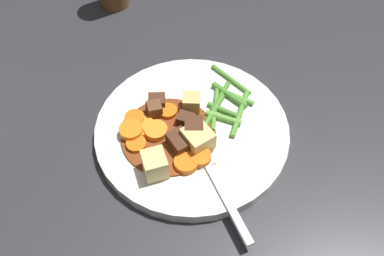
{
  "coord_description": "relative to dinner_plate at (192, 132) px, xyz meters",
  "views": [
    {
      "loc": [
        0.27,
        0.26,
        0.51
      ],
      "look_at": [
        0.0,
        0.0,
        0.02
      ],
      "focal_mm": 42.67,
      "sensor_mm": 36.0,
      "label": 1
    }
  ],
  "objects": [
    {
      "name": "ground_plane",
      "position": [
        0.0,
        0.0,
        -0.01
      ],
      "size": [
        3.0,
        3.0,
        0.0
      ],
      "primitive_type": "plane",
      "color": "#2D2D33"
    },
    {
      "name": "dinner_plate",
      "position": [
        0.0,
        0.0,
        0.0
      ],
      "size": [
        0.27,
        0.27,
        0.02
      ],
      "primitive_type": "cylinder",
      "color": "white",
      "rests_on": "ground_plane"
    },
    {
      "name": "stew_sauce",
      "position": [
        0.03,
        -0.01,
        0.01
      ],
      "size": [
        0.13,
        0.13,
        0.0
      ],
      "primitive_type": "cylinder",
      "color": "brown",
      "rests_on": "dinner_plate"
    },
    {
      "name": "carrot_slice_0",
      "position": [
        0.05,
        -0.06,
        0.01
      ],
      "size": [
        0.04,
        0.04,
        0.01
      ],
      "primitive_type": "cylinder",
      "rotation": [
        0.0,
        0.0,
        4.1
      ],
      "color": "orange",
      "rests_on": "dinner_plate"
    },
    {
      "name": "carrot_slice_1",
      "position": [
        0.04,
        -0.03,
        0.01
      ],
      "size": [
        0.04,
        0.04,
        0.01
      ],
      "primitive_type": "cylinder",
      "rotation": [
        0.0,
        0.0,
        2.4
      ],
      "color": "orange",
      "rests_on": "dinner_plate"
    },
    {
      "name": "carrot_slice_2",
      "position": [
        0.05,
        0.04,
        0.01
      ],
      "size": [
        0.04,
        0.04,
        0.01
      ],
      "primitive_type": "cylinder",
      "rotation": [
        0.0,
        0.0,
        2.43
      ],
      "color": "orange",
      "rests_on": "dinner_plate"
    },
    {
      "name": "carrot_slice_3",
      "position": [
        0.03,
        0.04,
        0.01
      ],
      "size": [
        0.03,
        0.03,
        0.01
      ],
      "primitive_type": "cylinder",
      "rotation": [
        0.0,
        0.0,
        1.58
      ],
      "color": "orange",
      "rests_on": "dinner_plate"
    },
    {
      "name": "carrot_slice_4",
      "position": [
        0.06,
        -0.05,
        0.02
      ],
      "size": [
        0.03,
        0.03,
        0.01
      ],
      "primitive_type": "cylinder",
      "rotation": [
        0.0,
        0.0,
        6.24
      ],
      "color": "orange",
      "rests_on": "dinner_plate"
    },
    {
      "name": "carrot_slice_5",
      "position": [
        0.07,
        -0.03,
        0.01
      ],
      "size": [
        0.04,
        0.04,
        0.01
      ],
      "primitive_type": "cylinder",
      "rotation": [
        0.0,
        0.0,
        0.97
      ],
      "color": "orange",
      "rests_on": "dinner_plate"
    },
    {
      "name": "carrot_slice_6",
      "position": [
        0.05,
        -0.05,
        0.01
      ],
      "size": [
        0.04,
        0.04,
        0.01
      ],
      "primitive_type": "cylinder",
      "rotation": [
        0.0,
        0.0,
        5.75
      ],
      "color": "orange",
      "rests_on": "dinner_plate"
    },
    {
      "name": "carrot_slice_7",
      "position": [
        0.01,
        -0.04,
        0.01
      ],
      "size": [
        0.03,
        0.03,
        0.01
      ],
      "primitive_type": "cylinder",
      "rotation": [
        0.0,
        0.0,
        3.17
      ],
      "color": "orange",
      "rests_on": "dinner_plate"
    },
    {
      "name": "potato_chunk_0",
      "position": [
        -0.02,
        -0.02,
        0.02
      ],
      "size": [
        0.03,
        0.03,
        0.03
      ],
      "primitive_type": "cube",
      "rotation": [
        0.0,
        0.0,
        2.3
      ],
      "color": "#DBBC6B",
      "rests_on": "dinner_plate"
    },
    {
      "name": "potato_chunk_1",
      "position": [
        0.08,
        0.02,
        0.03
      ],
      "size": [
        0.04,
        0.04,
        0.03
      ],
      "primitive_type": "cube",
      "rotation": [
        0.0,
        0.0,
        5.79
      ],
      "color": "#E5CC7A",
      "rests_on": "dinner_plate"
    },
    {
      "name": "potato_chunk_2",
      "position": [
        0.01,
        0.02,
        0.02
      ],
      "size": [
        0.04,
        0.04,
        0.03
      ],
      "primitive_type": "cube",
      "rotation": [
        0.0,
        0.0,
        2.94
      ],
      "color": "#E5CC7A",
      "rests_on": "dinner_plate"
    },
    {
      "name": "meat_chunk_0",
      "position": [
        0.02,
        -0.05,
        0.02
      ],
      "size": [
        0.03,
        0.03,
        0.02
      ],
      "primitive_type": "cube",
      "rotation": [
        0.0,
        0.0,
        5.74
      ],
      "color": "brown",
      "rests_on": "dinner_plate"
    },
    {
      "name": "meat_chunk_1",
      "position": [
        -0.0,
        -0.01,
        0.02
      ],
      "size": [
        0.03,
        0.03,
        0.02
      ],
      "primitive_type": "cube",
      "rotation": [
        0.0,
        0.0,
        1.98
      ],
      "color": "#4C2B19",
      "rests_on": "dinner_plate"
    },
    {
      "name": "meat_chunk_2",
      "position": [
        0.01,
        -0.06,
        0.02
      ],
      "size": [
        0.03,
        0.03,
        0.02
      ],
      "primitive_type": "cube",
      "rotation": [
        0.0,
        0.0,
        2.39
      ],
      "color": "#4C2B19",
      "rests_on": "dinner_plate"
    },
    {
      "name": "meat_chunk_3",
      "position": [
        0.03,
        0.01,
        0.02
      ],
      "size": [
        0.03,
        0.04,
        0.02
      ],
      "primitive_type": "cube",
      "rotation": [
        0.0,
        0.0,
        2.91
      ],
      "color": "#4C2B19",
      "rests_on": "dinner_plate"
    },
    {
      "name": "meat_chunk_4",
      "position": [
        0.01,
        0.01,
        0.02
      ],
      "size": [
        0.04,
        0.04,
        0.03
      ],
      "primitive_type": "cube",
      "rotation": [
        0.0,
        0.0,
        3.9
      ],
      "color": "#4C2B19",
      "rests_on": "dinner_plate"
    },
    {
      "name": "green_bean_0",
      "position": [
        -0.05,
        0.01,
        0.01
      ],
      "size": [
        0.02,
        0.05,
        0.01
      ],
      "primitive_type": "cylinder",
      "rotation": [
        0.0,
        1.57,
        1.84
      ],
      "color": "#4C8E33",
      "rests_on": "dinner_plate"
    },
    {
      "name": "green_bean_1",
      "position": [
        -0.07,
        -0.01,
        0.01
      ],
      "size": [
        0.06,
        0.02,
        0.01
      ],
      "primitive_type": "cylinder",
      "rotation": [
        0.0,
        1.57,
        0.31
      ],
      "color": "#4C8E33",
      "rests_on": "dinner_plate"
    },
    {
      "name": "green_bean_2",
      "position": [
        -0.1,
        -0.02,
        0.01
      ],
      "size": [
        0.01,
        0.08,
        0.01
      ],
      "primitive_type": "cylinder",
      "rotation": [
        0.0,
        1.57,
        1.52
      ],
      "color": "#599E38",
      "rests_on": "dinner_plate"
    },
    {
      "name": "green_bean_3",
      "position": [
        -0.08,
        0.0,
        0.01
      ],
      "size": [
        0.01,
        0.06,
        0.01
      ],
      "primitive_type": "cylinder",
      "rotation": [
        0.0,
        1.57,
        1.58
      ],
      "color": "#4C8E33",
      "rests_on": "dinner_plate"
    },
    {
      "name": "green_bean_4",
      "position": [
        -0.05,
        -0.0,
        0.01
      ],
      "size": [
        0.07,
        0.05,
        0.01
      ],
      "primitive_type": "cylinder",
      "rotation": [
        0.0,
        1.57,
        0.66
      ],
      "color": "#599E38",
      "rests_on": "dinner_plate"
    },
    {
      "name": "green_bean_5",
      "position": [
        -0.06,
        0.03,
        0.01
      ],
      "size": [
        0.08,
        0.04,
        0.01
      ],
      "primitive_type": "cylinder",
      "rotation": [
        0.0,
        1.57,
        0.46
      ],
      "color": "#599E38",
      "rests_on": "dinner_plate"
    },
    {
      "name": "green_bean_6",
      "position": [
        -0.04,
        0.02,
        0.01
      ],
      "size": [
        0.03,
        0.05,
        0.01
      ],
      "primitive_type": "cylinder",
      "rotation": [
        0.0,
        1.57,
        1.97
      ],
      "color": "#66AD42",
      "rests_on": "dinner_plate"
    },
    {
      "name": "green_bean_7",
      "position": [
        -0.03,
        0.01,
        0.01
      ],
      "size": [
        0.07,
        0.03,
        0.01
      ],
      "primitive_type": "cylinder",
      "rotation": [
        0.0,
        1.57,
        0.31
      ],
      "color": "#4C8E33",
      "rests_on": "dinner_plate"
    },
    {
      "name": "green_bean_8",
      "position": [
        -0.08,
        0.01,
        0.01
      ],
      "size": [
        0.02,
        0.05,
        0.01
      ],
      "primitive_type": "cylinder",
      "rotation": [
        0.0,
        1.57,
        1.84
      ],
      "color": "#66AD42",
      "rests_on": "dinner_plate"
    },
    {
      "name": "fork",
      "position": [
        0.04,
        0.08,
        0.01
      ],
      "size": [
        0.08,
        0.17,
        0.0
      ],
      "color": "silver",
      "rests_on": "dinner_plate"
    }
  ]
}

